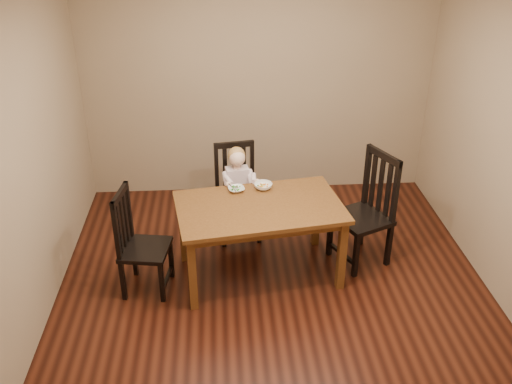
{
  "coord_description": "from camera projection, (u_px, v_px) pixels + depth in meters",
  "views": [
    {
      "loc": [
        -0.45,
        -4.29,
        3.31
      ],
      "look_at": [
        -0.15,
        0.25,
        0.87
      ],
      "focal_mm": 40.0,
      "sensor_mm": 36.0,
      "label": 1
    }
  ],
  "objects": [
    {
      "name": "bowl_veg",
      "position": [
        263.0,
        186.0,
        5.47
      ],
      "size": [
        0.21,
        0.21,
        0.05
      ],
      "primitive_type": "imported",
      "rotation": [
        0.0,
        0.0,
        0.23
      ],
      "color": "white",
      "rests_on": "dining_table"
    },
    {
      "name": "chair_right",
      "position": [
        366.0,
        211.0,
        5.52
      ],
      "size": [
        0.63,
        0.64,
        1.13
      ],
      "rotation": [
        0.0,
        0.0,
        2.0
      ],
      "color": "black",
      "rests_on": "room"
    },
    {
      "name": "dining_table",
      "position": [
        259.0,
        214.0,
        5.23
      ],
      "size": [
        1.62,
        1.12,
        0.75
      ],
      "rotation": [
        0.0,
        0.0,
        0.15
      ],
      "color": "#4E2E12",
      "rests_on": "room"
    },
    {
      "name": "chair_left",
      "position": [
        139.0,
        244.0,
        5.12
      ],
      "size": [
        0.48,
        0.49,
        1.01
      ],
      "rotation": [
        0.0,
        0.0,
        -1.73
      ],
      "color": "black",
      "rests_on": "room"
    },
    {
      "name": "chair_child",
      "position": [
        237.0,
        193.0,
        5.96
      ],
      "size": [
        0.49,
        0.48,
        1.01
      ],
      "rotation": [
        0.0,
        0.0,
        3.29
      ],
      "color": "black",
      "rests_on": "room"
    },
    {
      "name": "toddler",
      "position": [
        238.0,
        184.0,
        5.85
      ],
      "size": [
        0.36,
        0.42,
        0.53
      ],
      "primitive_type": null,
      "rotation": [
        0.0,
        0.0,
        3.29
      ],
      "color": "white",
      "rests_on": "chair_child"
    },
    {
      "name": "room",
      "position": [
        276.0,
        155.0,
        4.73
      ],
      "size": [
        4.01,
        4.01,
        2.71
      ],
      "color": "#41190D",
      "rests_on": "ground"
    },
    {
      "name": "bowl_peas",
      "position": [
        236.0,
        189.0,
        5.43
      ],
      "size": [
        0.18,
        0.18,
        0.04
      ],
      "primitive_type": "imported",
      "rotation": [
        0.0,
        0.0,
        0.22
      ],
      "color": "white",
      "rests_on": "dining_table"
    },
    {
      "name": "fork",
      "position": [
        233.0,
        188.0,
        5.39
      ],
      "size": [
        0.08,
        0.11,
        0.05
      ],
      "rotation": [
        0.0,
        0.0,
        0.62
      ],
      "color": "silver",
      "rests_on": "bowl_peas"
    }
  ]
}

